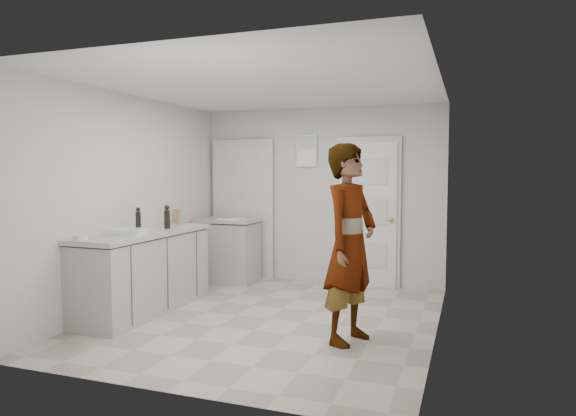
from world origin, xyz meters
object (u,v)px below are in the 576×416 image
at_px(spice_jar, 179,222).
at_px(oil_cruet_b, 138,219).
at_px(cake_mix_box, 177,216).
at_px(oil_cruet_a, 167,217).
at_px(egg_bowl, 81,238).
at_px(baking_dish, 127,232).
at_px(person, 350,243).

relative_size(spice_jar, oil_cruet_b, 0.30).
height_order(cake_mix_box, spice_jar, cake_mix_box).
height_order(spice_jar, oil_cruet_a, oil_cruet_a).
height_order(cake_mix_box, oil_cruet_a, oil_cruet_a).
bearing_deg(spice_jar, egg_bowl, -93.27).
distance_m(spice_jar, baking_dish, 1.07).
bearing_deg(oil_cruet_a, cake_mix_box, 111.53).
bearing_deg(baking_dish, person, 1.76).
height_order(person, egg_bowl, person).
bearing_deg(oil_cruet_b, egg_bowl, -90.24).
height_order(person, cake_mix_box, person).
height_order(oil_cruet_a, egg_bowl, oil_cruet_a).
xyz_separation_m(person, baking_dish, (-2.43, -0.07, 0.02)).
bearing_deg(baking_dish, oil_cruet_b, 105.86).
distance_m(cake_mix_box, oil_cruet_a, 0.62).
bearing_deg(person, egg_bowl, 122.03).
bearing_deg(cake_mix_box, baking_dish, -78.07).
xyz_separation_m(person, spice_jar, (-2.44, 0.99, 0.03)).
distance_m(person, baking_dish, 2.43).
distance_m(oil_cruet_a, egg_bowl, 1.24).
xyz_separation_m(oil_cruet_a, baking_dish, (-0.09, -0.64, -0.10)).
bearing_deg(egg_bowl, cake_mix_box, 91.16).
xyz_separation_m(person, oil_cruet_a, (-2.34, 0.56, 0.13)).
bearing_deg(oil_cruet_a, egg_bowl, -98.84).
height_order(oil_cruet_b, baking_dish, oil_cruet_b).
distance_m(person, cake_mix_box, 2.81).
bearing_deg(person, spice_jar, 85.25).
xyz_separation_m(person, egg_bowl, (-2.53, -0.66, 0.02)).
bearing_deg(oil_cruet_a, spice_jar, 102.64).
bearing_deg(oil_cruet_b, oil_cruet_a, 58.50).
bearing_deg(egg_bowl, baking_dish, 80.42).
distance_m(spice_jar, oil_cruet_b, 0.74).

